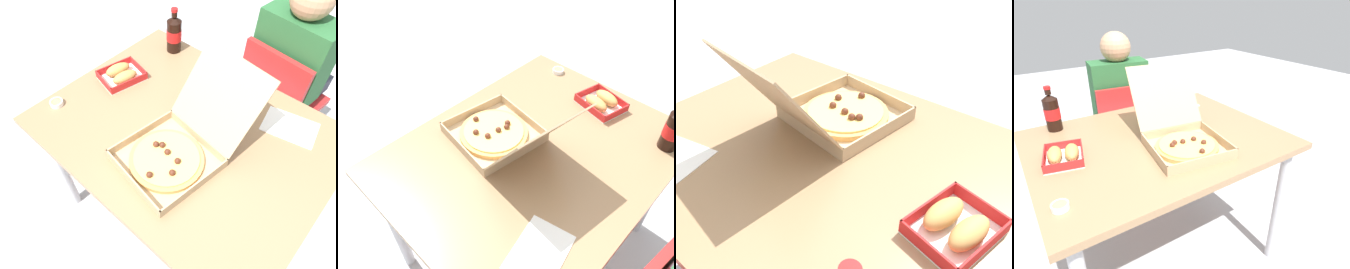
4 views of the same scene
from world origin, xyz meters
The scene contains 9 objects.
ground_plane centered at (0.00, 0.00, 0.00)m, with size 10.00×10.00×0.00m, color #B2B2B7.
dining_table centered at (0.00, 0.00, 0.65)m, with size 1.14×0.89×0.74m.
chair centered at (0.10, 0.68, 0.48)m, with size 0.45×0.45×0.83m.
diner_person centered at (0.11, 0.74, 0.69)m, with size 0.38×0.44×1.15m.
pizza_box_open centered at (0.06, -0.13, 0.78)m, with size 0.38×0.54×0.31m.
bread_side_box centered at (-0.41, 0.03, 0.77)m, with size 0.19×0.22×0.06m.
cola_bottle centered at (-0.38, 0.36, 0.83)m, with size 0.07×0.07×0.22m.
paper_menu centered at (0.31, 0.28, 0.74)m, with size 0.21×0.15×0.00m, color white.
dipping_sauce_cup centered at (-0.50, -0.27, 0.75)m, with size 0.06×0.06×0.02m.
Camera 1 is at (0.49, -0.65, 1.69)m, focal length 33.03 mm.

